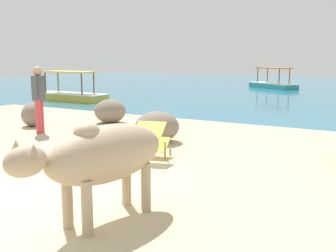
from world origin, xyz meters
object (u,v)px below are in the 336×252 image
(cow, at_px, (104,155))
(deck_chair_near, at_px, (152,138))
(boat_yellow, at_px, (70,94))
(person_standing, at_px, (39,94))
(boat_teal, at_px, (273,84))

(cow, distance_m, deck_chair_near, 2.85)
(deck_chair_near, height_order, boat_yellow, boat_yellow)
(deck_chair_near, bearing_deg, boat_yellow, 34.18)
(person_standing, height_order, boat_yellow, person_standing)
(deck_chair_near, xyz_separation_m, boat_yellow, (-8.93, 7.20, -0.13))
(boat_teal, bearing_deg, cow, -42.42)
(person_standing, height_order, boat_teal, person_standing)
(boat_yellow, relative_size, boat_teal, 1.01)
(deck_chair_near, distance_m, boat_teal, 19.49)
(person_standing, xyz_separation_m, boat_teal, (0.58, 18.41, -0.70))
(person_standing, relative_size, boat_teal, 0.45)
(cow, bearing_deg, boat_teal, -159.52)
(deck_chair_near, relative_size, boat_teal, 0.24)
(cow, xyz_separation_m, boat_yellow, (-9.98, 9.83, -0.50))
(deck_chair_near, bearing_deg, boat_teal, -7.50)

